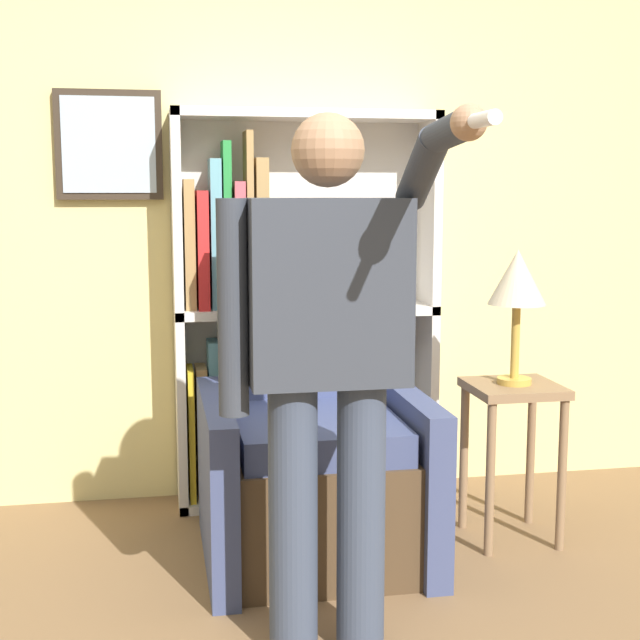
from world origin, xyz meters
name	(u,v)px	position (x,y,z in m)	size (l,w,h in m)	color
wall_back	(268,196)	(-0.01, 2.03, 1.40)	(8.00, 0.11, 2.80)	#DBCC84
bookcase	(274,318)	(0.00, 1.87, 0.85)	(1.19, 0.28, 1.78)	silver
armchair	(311,455)	(0.06, 1.25, 0.39)	(0.86, 0.86, 1.28)	#4C3823
person_standing	(328,351)	(-0.03, 0.45, 0.96)	(0.62, 0.78, 1.65)	#384256
side_table	(513,420)	(0.89, 1.22, 0.50)	(0.36, 0.36, 0.65)	#846647
table_lamp	(517,283)	(0.89, 1.22, 1.06)	(0.23, 0.23, 0.54)	gold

